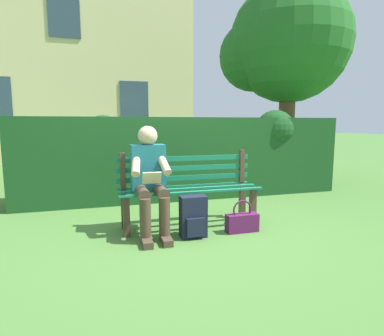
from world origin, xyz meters
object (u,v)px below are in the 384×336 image
(person_seated, at_px, (150,177))
(handbag, at_px, (242,222))
(tree, at_px, (283,46))
(park_bench, at_px, (188,188))
(backpack, at_px, (193,217))

(person_seated, distance_m, handbag, 1.16)
(person_seated, xyz_separation_m, tree, (-3.27, -2.69, 2.19))
(tree, height_order, handbag, tree)
(handbag, bearing_deg, park_bench, -39.82)
(park_bench, bearing_deg, person_seated, 19.72)
(backpack, distance_m, handbag, 0.59)
(backpack, bearing_deg, park_bench, -98.36)
(park_bench, relative_size, backpack, 3.69)
(park_bench, distance_m, person_seated, 0.55)
(park_bench, bearing_deg, handbag, 140.18)
(person_seated, height_order, tree, tree)
(park_bench, xyz_separation_m, person_seated, (0.49, 0.17, 0.18))
(park_bench, relative_size, tree, 0.40)
(park_bench, height_order, backpack, park_bench)
(tree, relative_size, handbag, 11.18)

